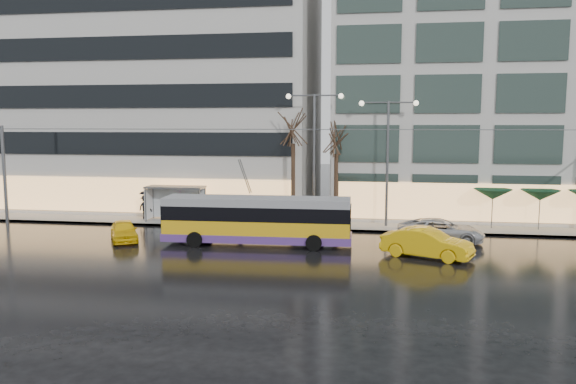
% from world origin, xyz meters
% --- Properties ---
extents(ground, '(140.00, 140.00, 0.00)m').
position_xyz_m(ground, '(0.00, 0.00, 0.00)').
color(ground, black).
rests_on(ground, ground).
extents(sidewalk, '(80.00, 10.00, 0.15)m').
position_xyz_m(sidewalk, '(2.00, 14.00, 0.07)').
color(sidewalk, gray).
rests_on(sidewalk, ground).
extents(kerb, '(80.00, 0.10, 0.15)m').
position_xyz_m(kerb, '(2.00, 9.05, 0.07)').
color(kerb, slate).
rests_on(kerb, ground).
extents(building_left, '(34.00, 14.00, 22.00)m').
position_xyz_m(building_left, '(-16.00, 19.00, 11.15)').
color(building_left, '#B7B5AF').
rests_on(building_left, sidewalk).
extents(building_right, '(32.00, 14.00, 25.00)m').
position_xyz_m(building_right, '(19.00, 19.00, 12.65)').
color(building_right, '#B7B5AF').
rests_on(building_right, sidewalk).
extents(trolleybus, '(11.13, 4.41, 5.13)m').
position_xyz_m(trolleybus, '(-0.66, 4.19, 1.39)').
color(trolleybus, gold).
rests_on(trolleybus, ground).
extents(catenary, '(42.24, 5.12, 7.00)m').
position_xyz_m(catenary, '(1.00, 7.94, 4.25)').
color(catenary, '#595B60').
rests_on(catenary, ground).
extents(bus_shelter, '(4.20, 1.60, 2.51)m').
position_xyz_m(bus_shelter, '(-8.38, 10.69, 1.96)').
color(bus_shelter, '#595B60').
rests_on(bus_shelter, sidewalk).
extents(street_lamp_near, '(3.96, 0.36, 9.03)m').
position_xyz_m(street_lamp_near, '(2.00, 10.80, 5.99)').
color(street_lamp_near, '#595B60').
rests_on(street_lamp_near, sidewalk).
extents(street_lamp_far, '(3.96, 0.36, 8.53)m').
position_xyz_m(street_lamp_far, '(7.00, 10.80, 5.71)').
color(street_lamp_far, '#595B60').
rests_on(street_lamp_far, sidewalk).
extents(tree_a, '(3.20, 3.20, 8.40)m').
position_xyz_m(tree_a, '(0.50, 11.00, 7.09)').
color(tree_a, black).
rests_on(tree_a, sidewalk).
extents(tree_b, '(3.20, 3.20, 7.70)m').
position_xyz_m(tree_b, '(3.50, 11.20, 6.40)').
color(tree_b, black).
rests_on(tree_b, sidewalk).
extents(parasol_a, '(2.50, 2.50, 2.65)m').
position_xyz_m(parasol_a, '(14.00, 11.00, 2.45)').
color(parasol_a, '#595B60').
rests_on(parasol_a, sidewalk).
extents(parasol_b, '(2.50, 2.50, 2.65)m').
position_xyz_m(parasol_b, '(17.00, 11.00, 2.45)').
color(parasol_b, '#595B60').
rests_on(parasol_b, sidewalk).
extents(taxi_a, '(3.12, 4.00, 1.27)m').
position_xyz_m(taxi_a, '(-8.96, 4.01, 0.64)').
color(taxi_a, yellow).
rests_on(taxi_a, ground).
extents(taxi_b, '(5.07, 3.36, 1.58)m').
position_xyz_m(taxi_b, '(9.00, 2.45, 0.79)').
color(taxi_b, yellow).
rests_on(taxi_b, ground).
extents(sedan_silver, '(5.35, 2.86, 1.43)m').
position_xyz_m(sedan_silver, '(10.18, 6.60, 0.71)').
color(sedan_silver, '#B0B1B5').
rests_on(sedan_silver, ground).
extents(pedestrian_a, '(1.02, 1.03, 2.19)m').
position_xyz_m(pedestrian_a, '(-7.89, 11.18, 1.56)').
color(pedestrian_a, black).
rests_on(pedestrian_a, sidewalk).
extents(pedestrian_b, '(0.99, 0.90, 1.66)m').
position_xyz_m(pedestrian_b, '(-3.38, 10.81, 0.98)').
color(pedestrian_b, black).
rests_on(pedestrian_b, sidewalk).
extents(pedestrian_c, '(1.30, 1.03, 2.11)m').
position_xyz_m(pedestrian_c, '(-10.45, 10.81, 1.27)').
color(pedestrian_c, black).
rests_on(pedestrian_c, sidewalk).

